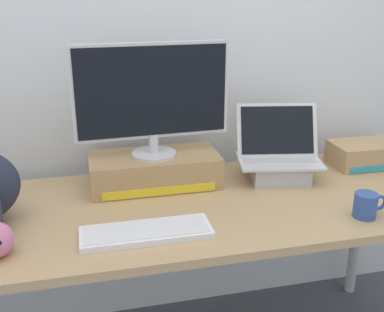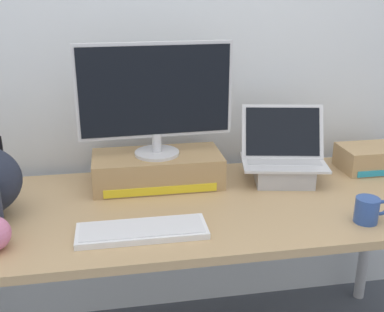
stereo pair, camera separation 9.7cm
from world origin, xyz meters
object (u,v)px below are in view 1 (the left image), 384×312
at_px(desktop_monitor, 152,97).
at_px(open_laptop, 278,163).
at_px(toner_box_yellow, 154,170).
at_px(external_keyboard, 146,232).
at_px(toner_box_cyan, 368,154).
at_px(coffee_mug, 366,205).

relative_size(desktop_monitor, open_laptop, 1.61).
bearing_deg(toner_box_yellow, external_keyboard, -103.01).
relative_size(toner_box_yellow, desktop_monitor, 0.85).
bearing_deg(desktop_monitor, external_keyboard, -105.49).
bearing_deg(external_keyboard, desktop_monitor, 77.24).
distance_m(desktop_monitor, open_laptop, 0.58).
distance_m(toner_box_yellow, open_laptop, 0.50).
bearing_deg(open_laptop, toner_box_cyan, 17.44).
xyz_separation_m(desktop_monitor, external_keyboard, (-0.09, -0.39, -0.34)).
xyz_separation_m(external_keyboard, coffee_mug, (0.74, -0.05, 0.03)).
relative_size(toner_box_yellow, external_keyboard, 1.21).
distance_m(desktop_monitor, coffee_mug, 0.84).
relative_size(external_keyboard, coffee_mug, 3.43).
bearing_deg(toner_box_yellow, toner_box_cyan, -0.02).
xyz_separation_m(coffee_mug, toner_box_cyan, (0.29, 0.44, 0.01)).
height_order(toner_box_yellow, toner_box_cyan, toner_box_yellow).
distance_m(toner_box_yellow, external_keyboard, 0.41).
distance_m(toner_box_yellow, coffee_mug, 0.78).
height_order(open_laptop, external_keyboard, open_laptop).
distance_m(external_keyboard, coffee_mug, 0.74).
bearing_deg(external_keyboard, open_laptop, 30.62).
height_order(toner_box_yellow, coffee_mug, toner_box_yellow).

